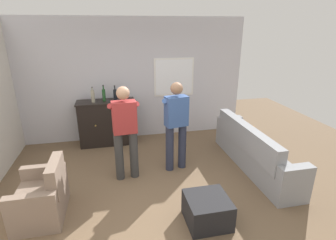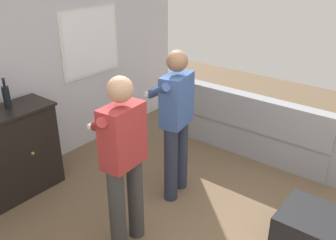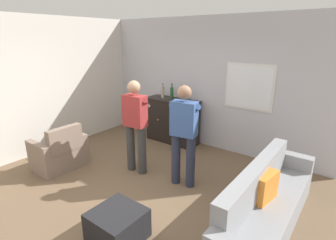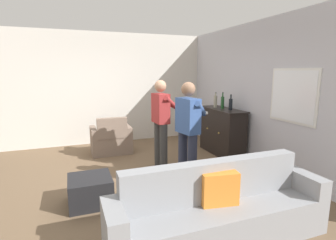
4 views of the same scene
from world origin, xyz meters
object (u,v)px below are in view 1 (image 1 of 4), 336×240
Objects in this scene: armchair at (43,198)px; ottoman at (207,210)px; bottle_spirits_clear at (93,96)px; bottle_wine_green at (115,94)px; couch at (252,152)px; person_standing_right at (176,122)px; sideboard_cabinet at (107,123)px; bottle_liquor_amber at (104,95)px; person_standing_left at (125,129)px.

armchair reaches higher than ottoman.
armchair is 2.54m from bottle_spirits_clear.
armchair is 2.34m from ottoman.
armchair is at bearing -115.58° from bottle_wine_green.
armchair is at bearing -170.29° from couch.
person_standing_right is at bearing 168.90° from couch.
sideboard_cabinet is 3.74× the size of bottle_spirits_clear.
ottoman is at bearing -65.76° from sideboard_cabinet.
bottle_wine_green is at bearing 12.55° from sideboard_cabinet.
ottoman is (1.36, -2.96, -0.97)m from bottle_liquor_amber.
person_standing_right is (-1.44, 0.28, 0.61)m from couch.
person_standing_left reaches higher than ottoman.
couch is 7.41× the size of bottle_wine_green.
bottle_spirits_clear is (-0.23, -0.04, -0.00)m from bottle_liquor_amber.
sideboard_cabinet is at bearing 8.69° from bottle_spirits_clear.
armchair is 1.60m from person_standing_left.
person_standing_left is at bearing 31.76° from armchair.
bottle_spirits_clear is 3.46m from ottoman.
ottoman is at bearing -69.72° from bottle_wine_green.
sideboard_cabinet is 0.65m from bottle_liquor_amber.
armchair is at bearing -106.11° from bottle_spirits_clear.
bottle_liquor_amber is 0.62× the size of ottoman.
sideboard_cabinet is 3.82× the size of bottle_wine_green.
sideboard_cabinet is 3.52× the size of bottle_liquor_amber.
person_standing_right is (1.28, -1.43, -0.23)m from bottle_liquor_amber.
couch is 3.15m from bottle_wine_green.
couch is 3.33m from bottle_liquor_amber.
armchair is 0.53× the size of person_standing_left.
bottle_liquor_amber is 1.61m from person_standing_left.
bottle_liquor_amber is 0.21× the size of person_standing_left.
bottle_liquor_amber is at bearing 147.93° from couch.
person_standing_right is at bearing -48.01° from bottle_liquor_amber.
bottle_spirits_clear reaches higher than armchair.
bottle_spirits_clear reaches higher than bottle_wine_green.
bottle_wine_green is 0.20× the size of person_standing_right.
ottoman is (2.25, -0.64, -0.10)m from armchair.
person_standing_left is at bearing -77.23° from bottle_liquor_amber.
bottle_liquor_amber is 0.24m from bottle_spirits_clear.
armchair is at bearing 164.23° from ottoman.
person_standing_right is at bearing -48.48° from sideboard_cabinet.
person_standing_right is (1.04, -1.47, -0.22)m from bottle_wine_green.
couch is 1.86m from ottoman.
couch is at bearing -32.25° from sideboard_cabinet.
bottle_spirits_clear is 0.20× the size of person_standing_right.
bottle_wine_green is at bearing 144.74° from couch.
bottle_liquor_amber is 3.40m from ottoman.
person_standing_right is at bearing 8.05° from person_standing_left.
bottle_spirits_clear is 1.64m from person_standing_left.
bottle_spirits_clear is at bearing 73.89° from armchair.
sideboard_cabinet is at bearing 68.51° from armchair.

